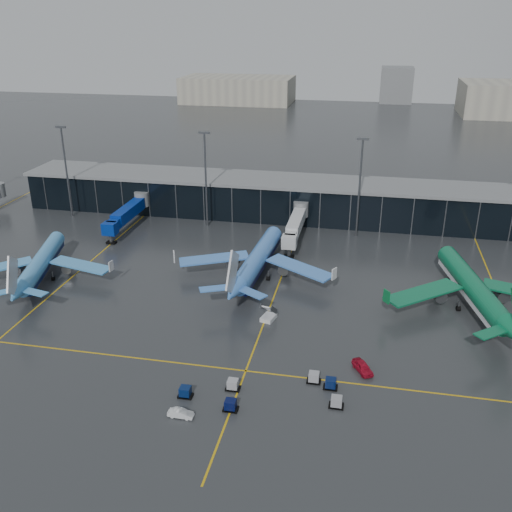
% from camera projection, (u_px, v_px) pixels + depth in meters
% --- Properties ---
extents(ground, '(600.00, 600.00, 0.00)m').
position_uv_depth(ground, '(211.00, 320.00, 107.38)').
color(ground, '#282B2D').
rests_on(ground, ground).
extents(terminal_pier, '(142.00, 17.00, 10.70)m').
position_uv_depth(terminal_pier, '(270.00, 197.00, 161.16)').
color(terminal_pier, black).
rests_on(terminal_pier, ground).
extents(jet_bridges, '(94.00, 27.50, 7.20)m').
position_uv_depth(jet_bridges, '(127.00, 213.00, 150.76)').
color(jet_bridges, '#595B60').
rests_on(jet_bridges, ground).
extents(flood_masts, '(203.00, 0.50, 25.50)m').
position_uv_depth(flood_masts, '(281.00, 180.00, 146.14)').
color(flood_masts, '#595B60').
rests_on(flood_masts, ground).
extents(distant_hangars, '(260.00, 71.00, 22.00)m').
position_uv_depth(distant_hangars, '(414.00, 95.00, 338.30)').
color(distant_hangars, '#B2AD99').
rests_on(distant_hangars, ground).
extents(taxi_lines, '(220.00, 120.00, 0.02)m').
position_uv_depth(taxi_lines, '(273.00, 299.00, 115.12)').
color(taxi_lines, gold).
rests_on(taxi_lines, ground).
extents(airliner_arkefly, '(41.90, 45.11, 11.58)m').
position_uv_depth(airliner_arkefly, '(40.00, 253.00, 122.54)').
color(airliner_arkefly, '#459AE2').
rests_on(airliner_arkefly, ground).
extents(airliner_klm_near, '(38.72, 43.46, 12.72)m').
position_uv_depth(airliner_klm_near, '(258.00, 248.00, 123.30)').
color(airliner_klm_near, '#4484E1').
rests_on(airliner_klm_near, ground).
extents(airliner_aer_lingus, '(46.08, 50.14, 13.27)m').
position_uv_depth(airliner_aer_lingus, '(474.00, 275.00, 110.06)').
color(airliner_aer_lingus, '#0C6741').
rests_on(airliner_aer_lingus, ground).
extents(baggage_carts, '(24.64, 10.74, 1.70)m').
position_uv_depth(baggage_carts, '(272.00, 391.00, 85.87)').
color(baggage_carts, black).
rests_on(baggage_carts, ground).
extents(mobile_airstair, '(2.95, 3.66, 3.45)m').
position_uv_depth(mobile_airstair, '(269.00, 316.00, 107.18)').
color(mobile_airstair, silver).
rests_on(mobile_airstair, ground).
extents(service_van_red, '(4.03, 5.09, 1.62)m').
position_uv_depth(service_van_red, '(363.00, 367.00, 91.61)').
color(service_van_red, '#AE0D25').
rests_on(service_van_red, ground).
extents(service_van_white, '(3.77, 1.36, 1.24)m').
position_uv_depth(service_van_white, '(181.00, 413.00, 81.30)').
color(service_van_white, silver).
rests_on(service_van_white, ground).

